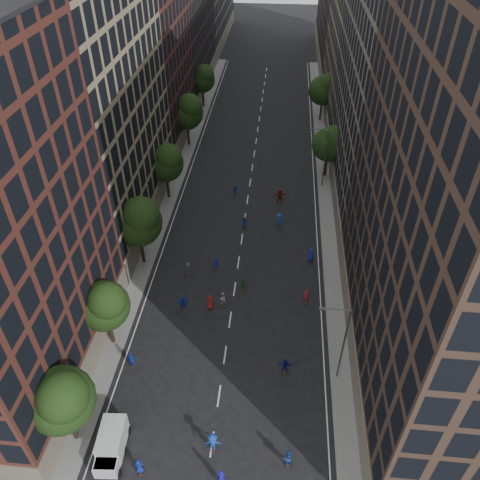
{
  "coord_description": "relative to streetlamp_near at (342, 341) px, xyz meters",
  "views": [
    {
      "loc": [
        4.09,
        -14.46,
        37.04
      ],
      "look_at": [
        0.02,
        28.8,
        2.0
      ],
      "focal_mm": 35.0,
      "sensor_mm": 36.0,
      "label": 1
    }
  ],
  "objects": [
    {
      "name": "sidewalk_left",
      "position": [
        -22.37,
        35.5,
        -5.09
      ],
      "size": [
        4.0,
        105.0,
        0.15
      ],
      "primitive_type": "cube",
      "color": "slate",
      "rests_on": "ground"
    },
    {
      "name": "ground",
      "position": [
        -10.37,
        28.0,
        -5.17
      ],
      "size": [
        240.0,
        240.0,
        0.0
      ],
      "primitive_type": "plane",
      "color": "black",
      "rests_on": "ground"
    },
    {
      "name": "skater_9",
      "position": [
        -15.95,
        12.44,
        -4.34
      ],
      "size": [
        1.17,
        0.8,
        1.66
      ],
      "primitive_type": "imported",
      "rotation": [
        0.0,
        0.0,
        2.97
      ],
      "color": "#3A3B3E",
      "rests_on": "ground"
    },
    {
      "name": "skater_17",
      "position": [
        -5.87,
        28.36,
        -4.19
      ],
      "size": [
        1.88,
        0.91,
        1.95
      ],
      "primitive_type": "imported",
      "rotation": [
        0.0,
        0.0,
        3.33
      ],
      "color": "maroon",
      "rests_on": "ground"
    },
    {
      "name": "tree_left_0",
      "position": [
        -21.38,
        -8.15,
        0.79
      ],
      "size": [
        5.2,
        5.2,
        8.83
      ],
      "color": "black",
      "rests_on": "ground"
    },
    {
      "name": "tree_left_5",
      "position": [
        -21.39,
        59.86,
        0.51
      ],
      "size": [
        4.8,
        4.8,
        8.33
      ],
      "color": "black",
      "rests_on": "ground"
    },
    {
      "name": "skater_10",
      "position": [
        -9.32,
        10.39,
        -4.38
      ],
      "size": [
        0.98,
        0.57,
        1.58
      ],
      "primitive_type": "imported",
      "rotation": [
        0.0,
        0.0,
        2.94
      ],
      "color": "#1B5C28",
      "rests_on": "ground"
    },
    {
      "name": "skater_0",
      "position": [
        -15.63,
        -10.18,
        -4.38
      ],
      "size": [
        0.89,
        0.72,
        1.58
      ],
      "primitive_type": "imported",
      "rotation": [
        0.0,
        0.0,
        3.47
      ],
      "color": "navy",
      "rests_on": "ground"
    },
    {
      "name": "tree_right_b",
      "position": [
        1.02,
        55.85,
        0.79
      ],
      "size": [
        5.2,
        5.2,
        8.83
      ],
      "color": "black",
      "rests_on": "ground"
    },
    {
      "name": "skater_7",
      "position": [
        -2.54,
        9.3,
        -4.33
      ],
      "size": [
        0.62,
        0.41,
        1.68
      ],
      "primitive_type": "imported",
      "rotation": [
        0.0,
        0.0,
        3.13
      ],
      "color": "#A71B2C",
      "rests_on": "ground"
    },
    {
      "name": "bldg_right_b",
      "position": [
        8.63,
        32.0,
        11.33
      ],
      "size": [
        14.0,
        28.0,
        33.0
      ],
      "primitive_type": "cube",
      "color": "#675F55",
      "rests_on": "ground"
    },
    {
      "name": "streetlamp_far",
      "position": [
        0.0,
        33.0,
        0.0
      ],
      "size": [
        2.64,
        0.22,
        9.06
      ],
      "color": "#595B60",
      "rests_on": "ground"
    },
    {
      "name": "tree_left_4",
      "position": [
        -21.37,
        43.84,
        0.93
      ],
      "size": [
        5.4,
        5.4,
        9.08
      ],
      "color": "black",
      "rests_on": "ground"
    },
    {
      "name": "skater_2",
      "position": [
        -4.28,
        -8.46,
        -4.31
      ],
      "size": [
        1.0,
        0.88,
        1.71
      ],
      "primitive_type": "imported",
      "rotation": [
        0.0,
        0.0,
        3.47
      ],
      "color": "#133B9E",
      "rests_on": "ground"
    },
    {
      "name": "skater_1",
      "position": [
        -9.22,
        -10.46,
        -4.24
      ],
      "size": [
        0.69,
        0.47,
        1.85
      ],
      "primitive_type": "imported",
      "rotation": [
        0.0,
        0.0,
        3.18
      ],
      "color": "#1B15B1",
      "rests_on": "ground"
    },
    {
      "name": "bldg_left_b",
      "position": [
        -29.37,
        23.0,
        11.83
      ],
      "size": [
        14.0,
        26.0,
        34.0
      ],
      "primitive_type": "cube",
      "color": "#998464",
      "rests_on": "ground"
    },
    {
      "name": "sidewalk_right",
      "position": [
        1.63,
        35.5,
        -5.09
      ],
      "size": [
        4.0,
        105.0,
        0.15
      ],
      "primitive_type": "cube",
      "color": "slate",
      "rests_on": "ground"
    },
    {
      "name": "tree_left_3",
      "position": [
        -21.38,
        27.85,
        0.65
      ],
      "size": [
        5.0,
        5.0,
        8.58
      ],
      "color": "black",
      "rests_on": "ground"
    },
    {
      "name": "streetlamp_near",
      "position": [
        0.0,
        0.0,
        0.0
      ],
      "size": [
        2.64,
        0.22,
        9.06
      ],
      "color": "#595B60",
      "rests_on": "ground"
    },
    {
      "name": "tree_left_1",
      "position": [
        -21.39,
        1.86,
        0.38
      ],
      "size": [
        4.8,
        4.8,
        8.21
      ],
      "color": "black",
      "rests_on": "ground"
    },
    {
      "name": "skater_11",
      "position": [
        -15.52,
        7.19,
        -4.42
      ],
      "size": [
        1.45,
        0.97,
        1.49
      ],
      "primitive_type": "imported",
      "rotation": [
        0.0,
        0.0,
        3.56
      ],
      "color": "#1631B8",
      "rests_on": "ground"
    },
    {
      "name": "bldg_left_d",
      "position": [
        -29.37,
        70.0,
        10.83
      ],
      "size": [
        14.0,
        28.0,
        32.0
      ],
      "primitive_type": "cube",
      "color": "#312420",
      "rests_on": "ground"
    },
    {
      "name": "skater_12",
      "position": [
        -1.87,
        16.18,
        -4.34
      ],
      "size": [
        0.86,
        0.61,
        1.66
      ],
      "primitive_type": "imported",
      "rotation": [
        0.0,
        0.0,
        3.04
      ],
      "color": "#162AB5",
      "rests_on": "ground"
    },
    {
      "name": "skater_16",
      "position": [
        -12.25,
        29.32,
        -4.38
      ],
      "size": [
        0.98,
        0.56,
        1.57
      ],
      "primitive_type": "imported",
      "rotation": [
        0.0,
        0.0,
        2.94
      ],
      "color": "#1651B5",
      "rests_on": "ground"
    },
    {
      "name": "cargo_van",
      "position": [
        -18.18,
        -8.9,
        -3.96
      ],
      "size": [
        2.31,
        4.45,
        2.3
      ],
      "rotation": [
        0.0,
        0.0,
        0.07
      ],
      "color": "white",
      "rests_on": "ground"
    },
    {
      "name": "tree_left_2",
      "position": [
        -21.36,
        13.83,
        1.19
      ],
      "size": [
        5.6,
        5.6,
        9.45
      ],
      "color": "black",
      "rests_on": "ground"
    },
    {
      "name": "skater_8",
      "position": [
        -11.4,
        8.18,
        -4.4
      ],
      "size": [
        0.9,
        0.8,
        1.54
      ],
      "primitive_type": "imported",
      "rotation": [
        0.0,
        0.0,
        3.49
      ],
      "color": "silver",
      "rests_on": "ground"
    },
    {
      "name": "skater_4",
      "position": [
        -18.87,
        -0.6,
        -4.28
      ],
      "size": [
        1.06,
        0.47,
        1.78
      ],
      "primitive_type": "imported",
      "rotation": [
        0.0,
        0.0,
        3.11
      ],
      "color": "#163EBA",
      "rests_on": "ground"
    },
    {
      "name": "skater_5",
      "position": [
        -4.61,
        0.21,
        -4.41
      ],
      "size": [
        1.4,
        0.47,
        1.51
      ],
      "primitive_type": "imported",
      "rotation": [
        0.0,
        0.0,
        3.16
      ],
      "color": "navy",
      "rests_on": "ground"
    },
    {
      "name": "skater_15",
      "position": [
        -5.76,
        22.78,
        -4.26
      ],
      "size": [
        1.32,
        1.02,
        1.81
      ],
      "primitive_type": "imported",
      "rotation": [
        0.0,
        0.0,
        2.81
      ],
      "color": "#1547AD",
      "rests_on": "ground"
    },
    {
      "name": "tree_right_a",
      "position": [
        1.02,
        35.85,
        0.46
      ],
      "size": [
        5.0,
        5.0,
        8.39
      ],
      "color": "black",
      "rests_on": "ground"
    },
    {
      "name": "bldg_left_c",
      "position": [
        -29.37,
        46.0,
        8.83
      ],
      "size": [
        14.0,
        20.0,
        28.0
      ],
      "primitive_type": "cube",
      "color": "#4E251E",
      "rests_on": "ground"
    },
    {
      "name": "bldg_right_c",
      "position": [
        8.63,
        59.0,
        12.33
      ],
      "size": [
        14.0,
        26.0,
        35.0
      ],
      "primitive_type": "cube",
      "color": "#998464",
      "rests_on": "ground"
    },
    {
      "name": "skater_14",
      "position": [
        -10.27,
        21.74,
        -4.32
      ],
      "size": [
        0.85,
        0.68,
        1.7
      ],
      "primitive_type": "imported",
      "rotation": [
        0.0,
        0.0,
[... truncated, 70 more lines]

